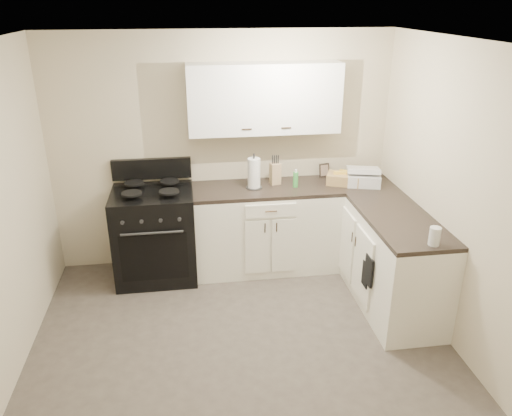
{
  "coord_description": "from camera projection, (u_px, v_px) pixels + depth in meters",
  "views": [
    {
      "loc": [
        -0.38,
        -3.35,
        2.78
      ],
      "look_at": [
        0.22,
        0.85,
        0.99
      ],
      "focal_mm": 35.0,
      "sensor_mm": 36.0,
      "label": 1
    }
  ],
  "objects": [
    {
      "name": "soap_bottle",
      "position": [
        296.0,
        180.0,
        5.22
      ],
      "size": [
        0.07,
        0.07,
        0.16
      ],
      "primitive_type": "cylinder",
      "rotation": [
        0.0,
        0.0,
        0.29
      ],
      "color": "green",
      "rests_on": "countertop_back"
    },
    {
      "name": "knife_block",
      "position": [
        275.0,
        174.0,
        5.29
      ],
      "size": [
        0.12,
        0.11,
        0.23
      ],
      "primitive_type": "cube",
      "rotation": [
        0.0,
        0.0,
        0.2
      ],
      "color": "tan",
      "rests_on": "countertop_back"
    },
    {
      "name": "floor",
      "position": [
        244.0,
        357.0,
        4.18
      ],
      "size": [
        3.6,
        3.6,
        0.0
      ],
      "primitive_type": "plane",
      "color": "#473F38",
      "rests_on": "ground"
    },
    {
      "name": "base_cabinets_right",
      "position": [
        382.0,
        250.0,
        4.98
      ],
      "size": [
        0.6,
        1.9,
        0.9
      ],
      "primitive_type": "cube",
      "color": "white",
      "rests_on": "floor"
    },
    {
      "name": "picture_frame",
      "position": [
        324.0,
        170.0,
        5.53
      ],
      "size": [
        0.12,
        0.07,
        0.15
      ],
      "primitive_type": "cube",
      "rotation": [
        -0.14,
        0.0,
        0.27
      ],
      "color": "black",
      "rests_on": "countertop_back"
    },
    {
      "name": "stove",
      "position": [
        155.0,
        236.0,
        5.25
      ],
      "size": [
        0.83,
        0.71,
        1.0
      ],
      "primitive_type": "cube",
      "color": "black",
      "rests_on": "floor"
    },
    {
      "name": "wall_back",
      "position": [
        223.0,
        152.0,
        5.34
      ],
      "size": [
        3.6,
        0.0,
        3.6
      ],
      "primitive_type": "plane",
      "rotation": [
        1.57,
        0.0,
        0.0
      ],
      "color": "beige",
      "rests_on": "ground"
    },
    {
      "name": "base_cabinets_back",
      "position": [
        266.0,
        229.0,
        5.43
      ],
      "size": [
        1.55,
        0.6,
        0.9
      ],
      "primitive_type": "cube",
      "color": "white",
      "rests_on": "floor"
    },
    {
      "name": "oven_mitt_far",
      "position": [
        365.0,
        275.0,
        4.56
      ],
      "size": [
        0.02,
        0.14,
        0.24
      ],
      "primitive_type": "cube",
      "color": "black",
      "rests_on": "base_cabinets_right"
    },
    {
      "name": "wall_front",
      "position": [
        294.0,
        400.0,
        2.06
      ],
      "size": [
        3.6,
        0.0,
        3.6
      ],
      "primitive_type": "plane",
      "rotation": [
        -1.57,
        0.0,
        0.0
      ],
      "color": "beige",
      "rests_on": "ground"
    },
    {
      "name": "ceiling",
      "position": [
        240.0,
        45.0,
        3.21
      ],
      "size": [
        3.6,
        3.6,
        0.0
      ],
      "primitive_type": "plane",
      "color": "white",
      "rests_on": "wall_back"
    },
    {
      "name": "paper_towel",
      "position": [
        254.0,
        173.0,
        5.16
      ],
      "size": [
        0.14,
        0.14,
        0.32
      ],
      "primitive_type": "cylinder",
      "rotation": [
        0.0,
        0.0,
        0.04
      ],
      "color": "white",
      "rests_on": "countertop_back"
    },
    {
      "name": "countertop_grill",
      "position": [
        363.0,
        178.0,
        5.31
      ],
      "size": [
        0.41,
        0.39,
        0.12
      ],
      "primitive_type": "cube",
      "rotation": [
        0.0,
        0.0,
        -0.26
      ],
      "color": "silver",
      "rests_on": "countertop_right"
    },
    {
      "name": "countertop_back",
      "position": [
        266.0,
        189.0,
        5.25
      ],
      "size": [
        1.55,
        0.6,
        0.04
      ],
      "primitive_type": "cube",
      "color": "black",
      "rests_on": "base_cabinets_back"
    },
    {
      "name": "glass_jar",
      "position": [
        435.0,
        236.0,
        3.99
      ],
      "size": [
        0.11,
        0.11,
        0.15
      ],
      "primitive_type": "cylinder",
      "rotation": [
        0.0,
        0.0,
        0.25
      ],
      "color": "silver",
      "rests_on": "countertop_right"
    },
    {
      "name": "wall_right",
      "position": [
        469.0,
        208.0,
        3.93
      ],
      "size": [
        0.0,
        3.6,
        3.6
      ],
      "primitive_type": "plane",
      "rotation": [
        1.57,
        0.0,
        -1.57
      ],
      "color": "beige",
      "rests_on": "ground"
    },
    {
      "name": "countertop_right",
      "position": [
        387.0,
        207.0,
        4.8
      ],
      "size": [
        0.6,
        1.9,
        0.04
      ],
      "primitive_type": "cube",
      "color": "black",
      "rests_on": "base_cabinets_right"
    },
    {
      "name": "oven_mitt_near",
      "position": [
        369.0,
        271.0,
        4.47
      ],
      "size": [
        0.02,
        0.16,
        0.28
      ],
      "primitive_type": "cube",
      "color": "black",
      "rests_on": "base_cabinets_right"
    },
    {
      "name": "upper_cabinets",
      "position": [
        264.0,
        98.0,
        5.03
      ],
      "size": [
        1.55,
        0.3,
        0.7
      ],
      "primitive_type": "cube",
      "color": "white",
      "rests_on": "wall_back"
    },
    {
      "name": "wicker_basket",
      "position": [
        343.0,
        179.0,
        5.31
      ],
      "size": [
        0.4,
        0.34,
        0.11
      ],
      "primitive_type": "cube",
      "rotation": [
        0.0,
        0.0,
        -0.4
      ],
      "color": "tan",
      "rests_on": "countertop_right"
    }
  ]
}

